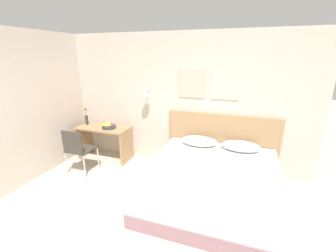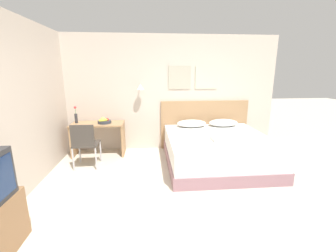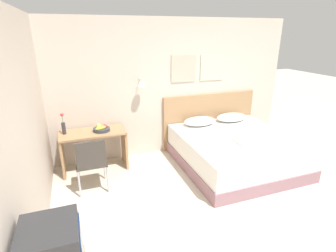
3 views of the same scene
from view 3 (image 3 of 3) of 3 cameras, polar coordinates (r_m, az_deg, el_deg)
ground_plane at (r=3.63m, az=15.46°, el=-22.26°), size 24.00×24.00×0.00m
wall_back at (r=5.25m, az=-0.33°, el=8.25°), size 5.29×0.31×2.65m
wall_left at (r=2.30m, az=-31.85°, el=-11.01°), size 0.06×5.70×2.65m
bed at (r=5.06m, az=14.44°, el=-5.25°), size 1.99×2.04×0.60m
headboard at (r=5.78m, az=8.93°, el=1.37°), size 2.11×0.06×1.15m
pillow_left at (r=5.34m, az=6.90°, el=1.05°), size 0.67×0.41×0.16m
pillow_right at (r=5.71m, az=13.65°, el=1.86°), size 0.67×0.41×0.16m
folded_towel_near_foot at (r=4.68m, az=16.50°, el=-3.10°), size 0.32×0.34×0.06m
desk at (r=4.88m, az=-15.85°, el=-3.64°), size 1.12×0.55×0.73m
desk_chair at (r=4.19m, az=-16.35°, el=-7.31°), size 0.46×0.46×0.89m
fruit_bowl at (r=4.77m, az=-14.32°, el=-0.56°), size 0.29×0.29×0.13m
flower_vase at (r=4.79m, az=-21.81°, el=0.01°), size 0.06×0.06×0.37m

